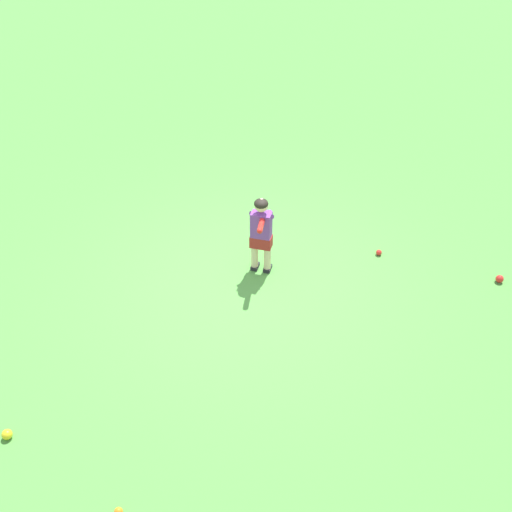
{
  "coord_description": "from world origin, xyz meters",
  "views": [
    {
      "loc": [
        -1.34,
        5.6,
        4.86
      ],
      "look_at": [
        -0.12,
        -0.01,
        0.45
      ],
      "focal_mm": 41.72,
      "sensor_mm": 36.0,
      "label": 1
    }
  ],
  "objects_px": {
    "play_ball_center_lawn": "(7,434)",
    "play_ball_near_batter": "(379,252)",
    "child_batter": "(261,229)",
    "play_ball_by_bucket": "(118,512)",
    "play_ball_far_left": "(500,279)"
  },
  "relations": [
    {
      "from": "play_ball_center_lawn",
      "to": "play_ball_near_batter",
      "type": "xyz_separation_m",
      "value": [
        -3.32,
        -3.69,
        -0.01
      ]
    },
    {
      "from": "child_batter",
      "to": "play_ball_by_bucket",
      "type": "bearing_deg",
      "value": 81.95
    },
    {
      "from": "child_batter",
      "to": "play_ball_center_lawn",
      "type": "height_order",
      "value": "child_batter"
    },
    {
      "from": "child_batter",
      "to": "play_ball_far_left",
      "type": "height_order",
      "value": "child_batter"
    },
    {
      "from": "child_batter",
      "to": "play_ball_far_left",
      "type": "bearing_deg",
      "value": -172.3
    },
    {
      "from": "play_ball_by_bucket",
      "to": "play_ball_near_batter",
      "type": "xyz_separation_m",
      "value": [
        -1.98,
        -4.18,
        0.0
      ]
    },
    {
      "from": "child_batter",
      "to": "play_ball_center_lawn",
      "type": "xyz_separation_m",
      "value": [
        1.84,
        3.03,
        -0.6
      ]
    },
    {
      "from": "play_ball_center_lawn",
      "to": "play_ball_far_left",
      "type": "height_order",
      "value": "play_ball_center_lawn"
    },
    {
      "from": "play_ball_near_batter",
      "to": "play_ball_far_left",
      "type": "height_order",
      "value": "play_ball_far_left"
    },
    {
      "from": "play_ball_near_batter",
      "to": "play_ball_far_left",
      "type": "bearing_deg",
      "value": 170.73
    },
    {
      "from": "child_batter",
      "to": "play_ball_near_batter",
      "type": "xyz_separation_m",
      "value": [
        -1.48,
        -0.65,
        -0.61
      ]
    },
    {
      "from": "child_batter",
      "to": "play_ball_by_bucket",
      "type": "distance_m",
      "value": 3.62
    },
    {
      "from": "child_batter",
      "to": "play_ball_by_bucket",
      "type": "height_order",
      "value": "child_batter"
    },
    {
      "from": "play_ball_far_left",
      "to": "play_ball_center_lawn",
      "type": "bearing_deg",
      "value": 35.38
    },
    {
      "from": "play_ball_by_bucket",
      "to": "play_ball_near_batter",
      "type": "height_order",
      "value": "play_ball_near_batter"
    }
  ]
}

